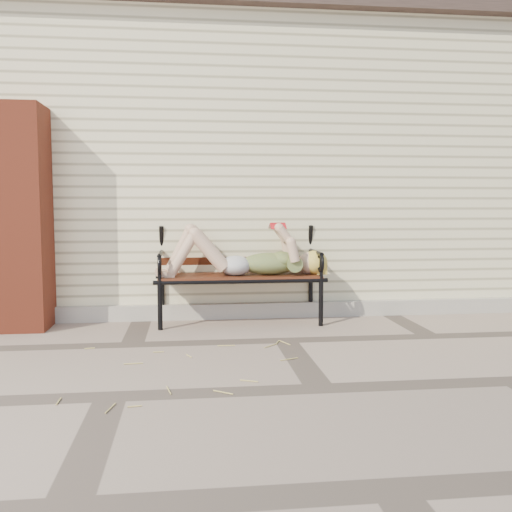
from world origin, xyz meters
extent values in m
plane|color=gray|center=(0.00, 0.00, 0.00)|extent=(80.00, 80.00, 0.00)
cube|color=beige|center=(0.00, 3.00, 1.50)|extent=(8.00, 4.00, 3.00)
cube|color=#4A3935|center=(0.00, 3.00, 3.15)|extent=(8.30, 4.30, 0.30)
cube|color=#AFA79E|center=(0.00, 0.97, 0.07)|extent=(8.00, 0.10, 0.15)
cube|color=maroon|center=(-2.30, 0.75, 1.00)|extent=(0.50, 0.50, 2.00)
cylinder|color=black|center=(-1.05, 0.52, 0.22)|extent=(0.04, 0.04, 0.45)
cylinder|color=black|center=(-1.05, 0.97, 0.22)|extent=(0.04, 0.04, 0.45)
cylinder|color=black|center=(0.42, 0.52, 0.22)|extent=(0.04, 0.04, 0.45)
cylinder|color=black|center=(0.42, 0.97, 0.22)|extent=(0.04, 0.04, 0.45)
cube|color=#4F2714|center=(-0.31, 0.75, 0.45)|extent=(1.51, 0.49, 0.03)
cylinder|color=black|center=(-0.31, 0.52, 0.43)|extent=(1.59, 0.04, 0.04)
cylinder|color=black|center=(-0.31, 0.97, 0.43)|extent=(1.59, 0.04, 0.04)
torus|color=black|center=(-0.31, 1.08, 0.94)|extent=(0.27, 0.04, 0.27)
ellipsoid|color=#0A3047|center=(-0.04, 0.72, 0.57)|extent=(0.54, 0.31, 0.21)
ellipsoid|color=#0A3047|center=(0.08, 0.72, 0.60)|extent=(0.26, 0.30, 0.16)
ellipsoid|color=#BABABF|center=(-0.35, 0.72, 0.55)|extent=(0.30, 0.34, 0.19)
sphere|color=#D2A48D|center=(0.35, 0.72, 0.57)|extent=(0.22, 0.22, 0.22)
ellipsoid|color=#E9CD57|center=(0.40, 0.72, 0.57)|extent=(0.25, 0.25, 0.23)
cube|color=#B1141B|center=(0.04, 0.72, 0.94)|extent=(0.14, 0.02, 0.02)
cube|color=beige|center=(0.04, 0.68, 0.92)|extent=(0.14, 0.09, 0.05)
cube|color=beige|center=(0.04, 0.76, 0.92)|extent=(0.14, 0.09, 0.05)
cube|color=#B1141B|center=(0.04, 0.67, 0.92)|extent=(0.15, 0.09, 0.05)
cube|color=#B1141B|center=(0.04, 0.76, 0.92)|extent=(0.15, 0.09, 0.05)
cylinder|color=tan|center=(-1.85, 0.11, 0.01)|extent=(0.08, 0.06, 0.01)
cylinder|color=tan|center=(-0.82, -0.32, 0.01)|extent=(0.01, 0.11, 0.01)
cylinder|color=tan|center=(-1.54, -0.11, 0.01)|extent=(0.09, 0.09, 0.01)
cylinder|color=tan|center=(-1.66, -0.60, 0.01)|extent=(0.08, 0.01, 0.01)
cylinder|color=tan|center=(-0.35, -0.26, 0.01)|extent=(0.10, 0.14, 0.01)
cylinder|color=tan|center=(0.14, 0.09, 0.01)|extent=(0.10, 0.02, 0.01)
cylinder|color=tan|center=(-1.08, -0.64, 0.01)|extent=(0.03, 0.15, 0.01)
cylinder|color=tan|center=(-0.88, -1.26, 0.01)|extent=(0.01, 0.15, 0.01)
cylinder|color=tan|center=(0.11, -1.24, 0.01)|extent=(0.07, 0.13, 0.01)
cylinder|color=tan|center=(-0.28, 0.17, 0.01)|extent=(0.12, 0.07, 0.01)
camera|label=1|loc=(-0.79, -4.57, 1.12)|focal=40.00mm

